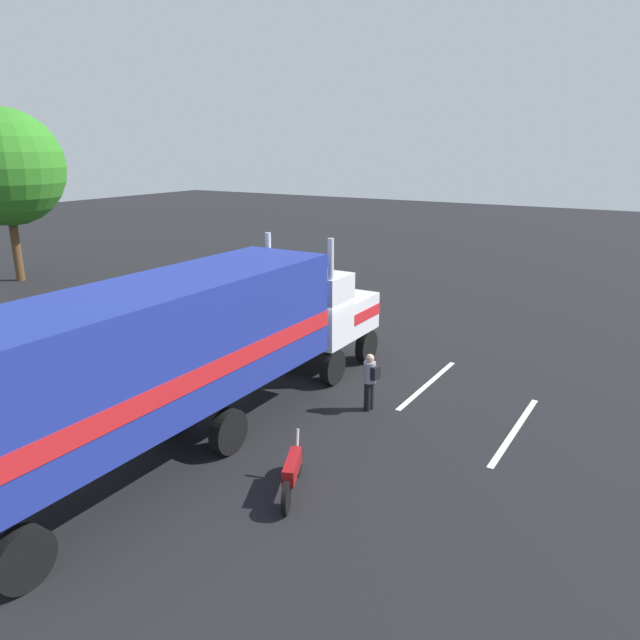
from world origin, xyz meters
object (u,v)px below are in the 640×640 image
Objects in this scene: motorcycle at (292,472)px; tree_left at (5,167)px; person_bystander at (370,380)px; semi_truck at (192,343)px.

tree_left reaches higher than motorcycle.
person_bystander reaches higher than motorcycle.
person_bystander is 0.83× the size of motorcycle.
tree_left is at bearing 67.13° from semi_truck.
semi_truck reaches higher than motorcycle.
person_bystander is 4.52m from motorcycle.
motorcycle is 26.38m from tree_left.
motorcycle is 0.22× the size of tree_left.
person_bystander is at bearing -37.81° from semi_truck.
motorcycle is at bearing -174.46° from person_bystander.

